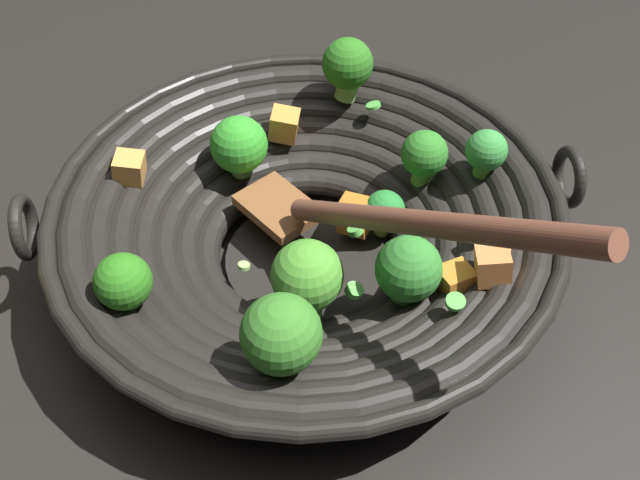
{
  "coord_description": "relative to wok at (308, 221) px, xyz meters",
  "views": [
    {
      "loc": [
        0.1,
        -0.41,
        0.48
      ],
      "look_at": [
        0.01,
        0.0,
        0.03
      ],
      "focal_mm": 39.62,
      "sensor_mm": 36.0,
      "label": 1
    }
  ],
  "objects": [
    {
      "name": "ground_plane",
      "position": [
        -0.0,
        0.0,
        -0.06
      ],
      "size": [
        4.0,
        4.0,
        0.0
      ],
      "primitive_type": "plane",
      "color": "black"
    },
    {
      "name": "wok",
      "position": [
        0.0,
        0.0,
        0.0
      ],
      "size": [
        0.45,
        0.43,
        0.23
      ],
      "color": "black",
      "rests_on": "ground"
    }
  ]
}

